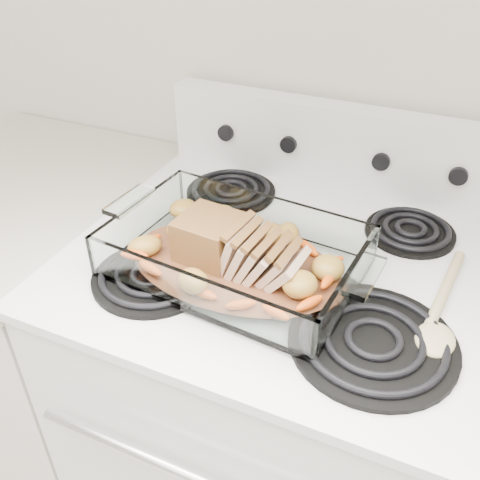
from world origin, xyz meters
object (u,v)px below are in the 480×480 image
at_px(baking_dish, 235,259).
at_px(pork_roast, 228,245).
at_px(counter_left, 52,332).
at_px(electric_range, 279,411).

relative_size(baking_dish, pork_roast, 1.84).
bearing_deg(pork_roast, baking_dish, -10.88).
xyz_separation_m(counter_left, baking_dish, (0.60, -0.09, 0.50)).
height_order(electric_range, counter_left, electric_range).
bearing_deg(counter_left, pork_roast, -8.51).
height_order(electric_range, baking_dish, electric_range).
relative_size(electric_range, counter_left, 1.20).
bearing_deg(pork_roast, counter_left, 160.61).
xyz_separation_m(counter_left, pork_roast, (0.58, -0.09, 0.52)).
relative_size(electric_range, baking_dish, 2.71).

